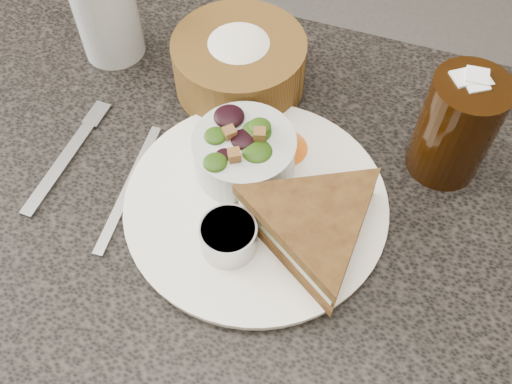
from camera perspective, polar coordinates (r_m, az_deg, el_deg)
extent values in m
cube|color=black|center=(0.97, -2.44, -14.34)|extent=(1.00, 0.70, 0.75)
cylinder|color=white|center=(0.63, 0.00, -1.21)|extent=(0.28, 0.28, 0.01)
cylinder|color=#ADAFB1|center=(0.58, -2.77, -4.51)|extent=(0.07, 0.07, 0.04)
cone|color=orange|center=(0.66, 2.82, 5.06)|extent=(0.08, 0.08, 0.03)
cube|color=gray|center=(0.70, -18.72, 2.87)|extent=(0.02, 0.16, 0.00)
cube|color=#A6A6A7|center=(0.66, -12.55, 0.49)|extent=(0.03, 0.18, 0.00)
cylinder|color=#B1B8BB|center=(0.78, -14.74, 16.90)|extent=(0.10, 0.10, 0.12)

